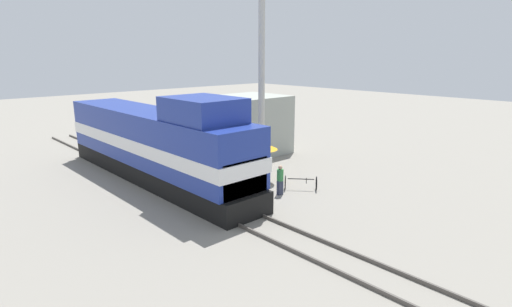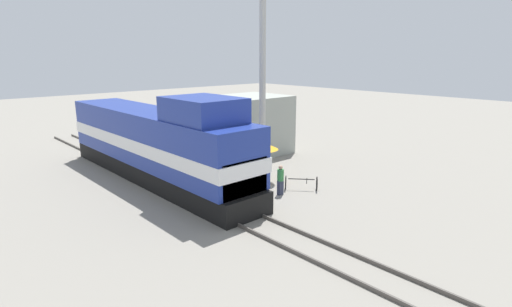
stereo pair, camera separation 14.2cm
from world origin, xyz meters
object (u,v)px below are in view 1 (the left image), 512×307
(utility_pole, at_px, (262,74))
(vendor_umbrella, at_px, (261,146))
(locomotive, at_px, (157,144))
(person_bystander, at_px, (280,179))
(billboard_sign, at_px, (245,118))
(bicycle, at_px, (301,183))

(utility_pole, relative_size, vendor_umbrella, 5.09)
(locomotive, height_order, person_bystander, locomotive)
(locomotive, relative_size, vendor_umbrella, 7.29)
(vendor_umbrella, bearing_deg, billboard_sign, 58.87)
(locomotive, xyz_separation_m, bicycle, (4.81, -6.50, -1.78))
(utility_pole, distance_m, vendor_umbrella, 4.68)
(person_bystander, bearing_deg, locomotive, 118.82)
(billboard_sign, height_order, bicycle, billboard_sign)
(vendor_umbrella, distance_m, bicycle, 3.10)
(vendor_umbrella, relative_size, person_bystander, 1.46)
(vendor_umbrella, distance_m, billboard_sign, 5.27)
(vendor_umbrella, bearing_deg, locomotive, 137.31)
(locomotive, xyz_separation_m, person_bystander, (3.45, -6.27, -1.32))
(locomotive, distance_m, billboard_sign, 7.04)
(locomotive, xyz_separation_m, billboard_sign, (6.98, 0.51, 0.72))
(utility_pole, bearing_deg, billboard_sign, 71.84)
(bicycle, bearing_deg, person_bystander, 128.67)
(billboard_sign, bearing_deg, utility_pole, -108.16)
(utility_pole, height_order, vendor_umbrella, utility_pole)
(billboard_sign, distance_m, person_bystander, 7.91)
(billboard_sign, relative_size, bicycle, 2.18)
(locomotive, distance_m, bicycle, 8.28)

